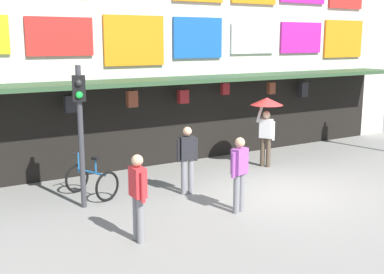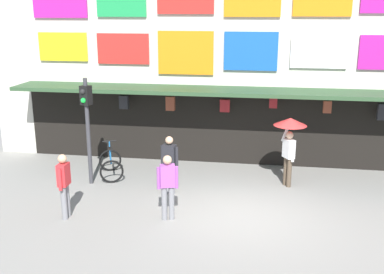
# 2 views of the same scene
# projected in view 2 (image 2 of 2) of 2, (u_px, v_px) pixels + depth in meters

# --- Properties ---
(ground_plane) EXTENTS (80.00, 80.00, 0.00)m
(ground_plane) POSITION_uv_depth(u_px,v_px,m) (240.00, 213.00, 11.98)
(ground_plane) COLOR gray
(shopfront) EXTENTS (18.00, 2.60, 8.00)m
(shopfront) POSITION_uv_depth(u_px,v_px,m) (252.00, 44.00, 15.26)
(shopfront) COLOR beige
(shopfront) RESTS_ON ground
(traffic_light_near) EXTENTS (0.34, 0.35, 3.20)m
(traffic_light_near) POSITION_uv_depth(u_px,v_px,m) (87.00, 114.00, 13.44)
(traffic_light_near) COLOR #38383D
(traffic_light_near) RESTS_ON ground
(bicycle_parked) EXTENTS (1.09, 1.34, 1.05)m
(bicycle_parked) POSITION_uv_depth(u_px,v_px,m) (111.00, 165.00, 14.47)
(bicycle_parked) COLOR black
(bicycle_parked) RESTS_ON ground
(pedestrian_in_white) EXTENTS (0.51, 0.32, 1.68)m
(pedestrian_in_white) POSITION_uv_depth(u_px,v_px,m) (168.00, 184.00, 11.37)
(pedestrian_in_white) COLOR gray
(pedestrian_in_white) RESTS_ON ground
(pedestrian_with_umbrella) EXTENTS (0.96, 0.96, 2.08)m
(pedestrian_with_umbrella) POSITION_uv_depth(u_px,v_px,m) (290.00, 133.00, 13.38)
(pedestrian_with_umbrella) COLOR brown
(pedestrian_with_umbrella) RESTS_ON ground
(pedestrian_in_purple) EXTENTS (0.22, 0.53, 1.68)m
(pedestrian_in_purple) POSITION_uv_depth(u_px,v_px,m) (64.00, 183.00, 11.46)
(pedestrian_in_purple) COLOR gray
(pedestrian_in_purple) RESTS_ON ground
(pedestrian_in_green) EXTENTS (0.52, 0.29, 1.68)m
(pedestrian_in_green) POSITION_uv_depth(u_px,v_px,m) (169.00, 161.00, 13.04)
(pedestrian_in_green) COLOR gray
(pedestrian_in_green) RESTS_ON ground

